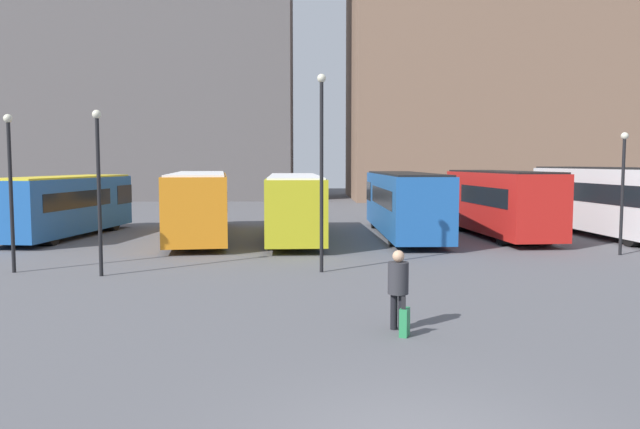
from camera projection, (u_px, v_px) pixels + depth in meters
building_block_left at (144, 51)px, 62.11m from camera, size 29.43×11.60×29.38m
building_block_right at (494, 75)px, 63.01m from camera, size 29.04×16.18×24.82m
bus_0 at (65, 204)px, 30.10m from camera, size 3.87×10.05×2.93m
bus_1 at (199, 202)px, 29.94m from camera, size 4.23×12.54×3.11m
bus_2 at (294, 204)px, 29.50m from camera, size 2.88×11.54×3.00m
bus_3 at (404, 201)px, 30.46m from camera, size 2.52×12.03×3.10m
bus_4 at (500, 201)px, 29.99m from camera, size 3.14×9.62×3.19m
bus_5 at (608, 199)px, 30.13m from camera, size 3.52×11.39×3.37m
traveler at (398, 283)px, 13.31m from camera, size 0.58×0.58×1.72m
suitcase at (405, 322)px, 12.86m from camera, size 0.27×0.36×0.86m
lamp_post_0 at (322, 158)px, 20.15m from camera, size 0.28×0.28×6.42m
lamp_post_1 at (99, 178)px, 19.49m from camera, size 0.28×0.28×5.22m
lamp_post_2 at (623, 182)px, 24.01m from camera, size 0.28×0.28×4.75m
lamp_post_3 at (10, 179)px, 20.13m from camera, size 0.28×0.28×5.14m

